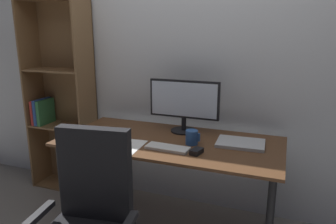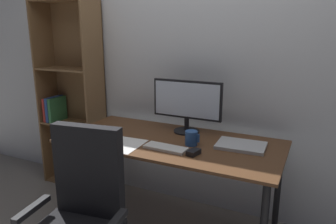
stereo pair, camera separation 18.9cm
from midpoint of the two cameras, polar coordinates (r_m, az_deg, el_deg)
The scene contains 9 objects.
back_wall at distance 2.66m, azimuth 7.62°, elevation 9.99°, with size 6.40×0.10×2.60m, color silver.
desk at distance 2.30m, azimuth 2.77°, elevation -7.04°, with size 1.57×0.74×0.74m.
monitor at distance 2.40m, azimuth 5.66°, elevation 1.65°, with size 0.55×0.20×0.40m.
keyboard at distance 2.10m, azimuth 2.16°, elevation -6.50°, with size 0.29×0.11×0.02m, color silver.
mouse at distance 2.03m, azimuth 7.30°, elevation -7.24°, with size 0.06×0.10×0.03m, color black.
coffee_mug at distance 2.18m, azimuth 6.71°, elevation -4.69°, with size 0.10×0.09×0.10m.
laptop at distance 2.22m, azimuth 15.41°, elevation -5.86°, with size 0.32×0.23×0.02m, color #B7BABC.
paper_sheet at distance 2.19m, azimuth -5.24°, elevation -5.96°, with size 0.21×0.30×0.00m, color white.
bookshelf at distance 3.19m, azimuth -15.32°, elevation 2.53°, with size 0.62×0.28×1.77m.
Camera 2 is at (0.92, -1.93, 1.50)m, focal length 33.89 mm.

